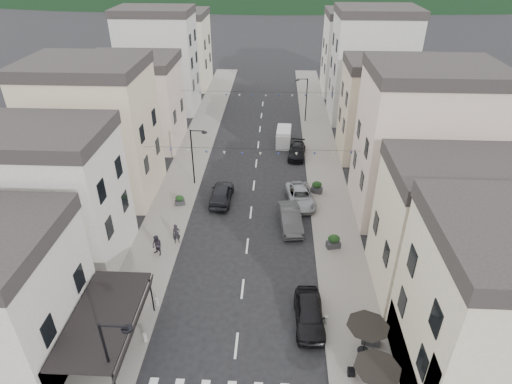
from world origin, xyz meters
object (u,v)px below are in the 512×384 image
delivery_van (284,136)px  parked_car_d (297,151)px  parked_car_e (221,194)px  pedestrian_a (176,234)px  parked_car_b (290,218)px  parked_car_c (300,196)px  pedestrian_b (157,245)px  parked_car_a (309,314)px

delivery_van → parked_car_d: bearing=-63.6°
parked_car_e → pedestrian_a: (-2.87, -6.82, 0.16)m
parked_car_b → parked_car_d: (1.03, 13.97, -0.15)m
parked_car_c → pedestrian_b: (-11.60, -8.48, 0.30)m
delivery_van → pedestrian_b: size_ratio=2.41×
delivery_van → parked_car_a: bearing=-83.8°
parked_car_a → parked_car_b: bearing=94.0°
pedestrian_a → parked_car_c: bearing=13.8°
parked_car_d → parked_car_a: bearing=-83.9°
parked_car_c → pedestrian_a: bearing=-154.5°
parked_car_a → parked_car_d: 24.90m
pedestrian_a → parked_car_d: bearing=38.9°
pedestrian_a → pedestrian_b: bearing=-146.0°
parked_car_a → delivery_van: size_ratio=1.08×
parked_car_a → parked_car_c: bearing=88.7°
parked_car_d → parked_car_b: bearing=-88.1°
parked_car_a → parked_car_b: parked_car_b is taller
parked_car_a → parked_car_b: (-1.03, 10.92, 0.01)m
parked_car_c → parked_car_d: size_ratio=1.14×
parked_car_a → delivery_van: bearing=91.7°
parked_car_a → delivery_van: 28.48m
parked_car_c → delivery_van: delivery_van is taller
parked_car_a → pedestrian_a: 13.08m
pedestrian_a → parked_car_e: bearing=47.5°
parked_car_d → pedestrian_a: (-10.40, -16.96, 0.33)m
parked_car_c → delivery_van: (-1.52, 13.65, 0.28)m
parked_car_e → pedestrian_a: size_ratio=2.80×
delivery_van → pedestrian_b: bearing=-111.3°
delivery_van → pedestrian_a: size_ratio=2.47×
pedestrian_b → parked_car_a: bearing=3.8°
parked_car_b → parked_car_e: (-6.50, 3.83, 0.03)m
parked_car_b → delivery_van: 17.52m
parked_car_a → pedestrian_a: (-10.40, 7.93, 0.20)m
parked_car_c → parked_car_d: (0.00, 10.11, -0.06)m
parked_car_d → parked_car_e: parked_car_e is taller
parked_car_c → parked_car_d: 10.11m
parked_car_a → pedestrian_b: size_ratio=2.60×
pedestrian_a → pedestrian_b: 2.02m
parked_car_c → pedestrian_b: pedestrian_b is taller
parked_car_c → parked_car_b: bearing=-112.8°
parked_car_b → parked_car_e: parked_car_e is taller
parked_car_d → pedestrian_a: pedestrian_a is taller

